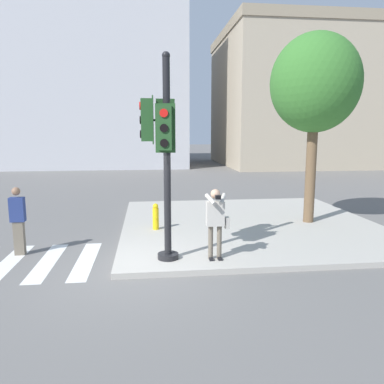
{
  "coord_description": "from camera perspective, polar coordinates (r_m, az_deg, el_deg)",
  "views": [
    {
      "loc": [
        0.3,
        -7.93,
        3.02
      ],
      "look_at": [
        1.26,
        0.2,
        1.69
      ],
      "focal_mm": 35.0,
      "sensor_mm": 36.0,
      "label": 1
    }
  ],
  "objects": [
    {
      "name": "pedestrian_distant",
      "position": [
        10.09,
        -24.99,
        -3.79
      ],
      "size": [
        0.34,
        0.2,
        1.69
      ],
      "color": "#6B6051",
      "rests_on": "ground_plane"
    },
    {
      "name": "building_right",
      "position": [
        37.36,
        18.46,
        13.25
      ],
      "size": [
        17.7,
        13.4,
        11.87
      ],
      "color": "tan",
      "rests_on": "ground_plane"
    },
    {
      "name": "traffic_signal_pole",
      "position": [
        8.25,
        -4.56,
        7.43
      ],
      "size": [
        0.82,
        1.16,
        4.55
      ],
      "color": "black",
      "rests_on": "sidewalk_corner"
    },
    {
      "name": "street_tree",
      "position": [
        12.45,
        18.25,
        15.31
      ],
      "size": [
        2.72,
        2.72,
        5.84
      ],
      "color": "brown",
      "rests_on": "sidewalk_corner"
    },
    {
      "name": "sidewalk_corner",
      "position": [
        12.23,
        8.67,
        -4.85
      ],
      "size": [
        8.0,
        8.0,
        0.14
      ],
      "color": "#ADA89E",
      "rests_on": "ground_plane"
    },
    {
      "name": "person_photographer",
      "position": [
        8.46,
        3.67,
        -3.94
      ],
      "size": [
        0.58,
        0.54,
        1.61
      ],
      "color": "black",
      "rests_on": "sidewalk_corner"
    },
    {
      "name": "fire_hydrant",
      "position": [
        11.16,
        -5.56,
        -3.75
      ],
      "size": [
        0.18,
        0.24,
        0.78
      ],
      "color": "yellow",
      "rests_on": "sidewalk_corner"
    },
    {
      "name": "building_left",
      "position": [
        36.59,
        -14.05,
        15.6
      ],
      "size": [
        15.55,
        12.77,
        14.49
      ],
      "color": "#BCBCC1",
      "rests_on": "ground_plane"
    },
    {
      "name": "ground_plane",
      "position": [
        8.49,
        -8.5,
        -11.72
      ],
      "size": [
        160.0,
        160.0,
        0.0
      ],
      "primitive_type": "plane",
      "color": "slate"
    }
  ]
}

